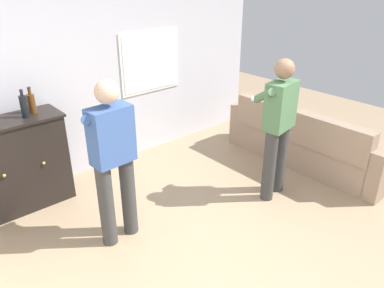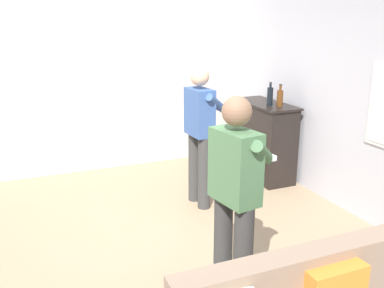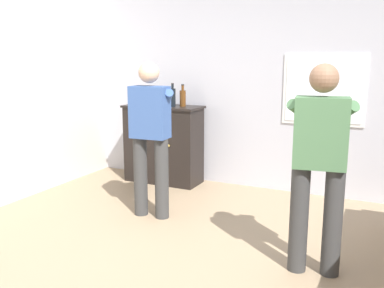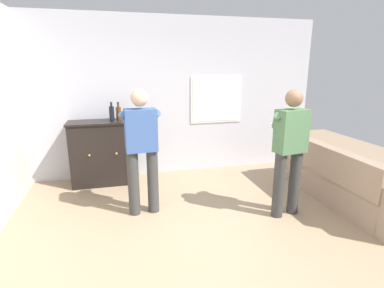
# 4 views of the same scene
# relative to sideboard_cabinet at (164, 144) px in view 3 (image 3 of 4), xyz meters

# --- Properties ---
(ground) EXTENTS (10.40, 10.40, 0.00)m
(ground) POSITION_rel_sideboard_cabinet_xyz_m (1.39, -2.30, -0.54)
(ground) COLOR #9E8466
(wall_back_with_window) EXTENTS (5.20, 0.15, 2.80)m
(wall_back_with_window) POSITION_rel_sideboard_cabinet_xyz_m (1.41, 0.36, 0.86)
(wall_back_with_window) COLOR silver
(wall_back_with_window) RESTS_ON ground
(sideboard_cabinet) EXTENTS (1.08, 0.49, 1.08)m
(sideboard_cabinet) POSITION_rel_sideboard_cabinet_xyz_m (0.00, 0.00, 0.00)
(sideboard_cabinet) COLOR black
(sideboard_cabinet) RESTS_ON ground
(bottle_wine_green) EXTENTS (0.08, 0.08, 0.31)m
(bottle_wine_green) POSITION_rel_sideboard_cabinet_xyz_m (0.18, -0.05, 0.67)
(bottle_wine_green) COLOR black
(bottle_wine_green) RESTS_ON sideboard_cabinet
(bottle_liquor_amber) EXTENTS (0.08, 0.08, 0.30)m
(bottle_liquor_amber) POSITION_rel_sideboard_cabinet_xyz_m (0.29, 0.04, 0.65)
(bottle_liquor_amber) COLOR #593314
(bottle_liquor_amber) RESTS_ON sideboard_cabinet
(person_standing_left) EXTENTS (0.56, 0.49, 1.68)m
(person_standing_left) POSITION_rel_sideboard_cabinet_xyz_m (0.54, -1.23, 0.40)
(person_standing_left) COLOR #383838
(person_standing_left) RESTS_ON ground
(person_standing_right) EXTENTS (0.55, 0.50, 1.68)m
(person_standing_right) POSITION_rel_sideboard_cabinet_xyz_m (2.38, -1.75, 0.40)
(person_standing_right) COLOR #383838
(person_standing_right) RESTS_ON ground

